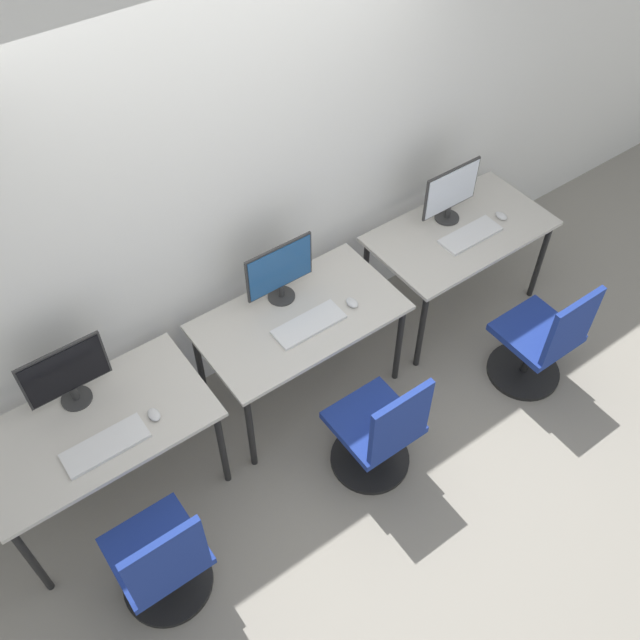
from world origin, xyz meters
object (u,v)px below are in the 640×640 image
object	(u,v)px
monitor_right	(451,192)
mouse_right	(501,216)
office_chair_right	(541,344)
mouse_center	(352,303)
monitor_left	(66,374)
mouse_left	(154,415)
keyboard_center	(309,325)
office_chair_center	(379,434)
keyboard_right	(470,235)
monitor_center	(280,271)
office_chair_left	(163,564)
keyboard_left	(105,446)

from	to	relation	value
monitor_right	mouse_right	distance (m)	0.41
office_chair_right	mouse_right	bearing A→B (deg)	67.10
mouse_center	monitor_right	size ratio (longest dim) A/B	0.20
monitor_left	mouse_left	bearing A→B (deg)	-50.42
keyboard_center	monitor_right	world-z (taller)	monitor_right
keyboard_center	mouse_right	xyz separation A→B (m)	(1.59, 0.03, 0.01)
office_chair_center	keyboard_center	bearing A→B (deg)	92.14
monitor_left	keyboard_right	bearing A→B (deg)	-6.36
mouse_right	monitor_center	bearing A→B (deg)	170.79
monitor_left	monitor_right	size ratio (longest dim) A/B	1.00
mouse_left	keyboard_center	xyz separation A→B (m)	(1.01, 0.04, -0.01)
office_chair_left	office_chair_right	bearing A→B (deg)	-2.71
office_chair_right	office_chair_center	bearing A→B (deg)	176.35
mouse_left	mouse_right	bearing A→B (deg)	1.49
monitor_left	office_chair_right	bearing A→B (deg)	-21.83
mouse_right	office_chair_right	xyz separation A→B (m)	(-0.32, -0.75, -0.37)
keyboard_left	mouse_left	distance (m)	0.28
mouse_left	keyboard_right	bearing A→B (deg)	1.30
mouse_left	office_chair_right	distance (m)	2.41
monitor_center	keyboard_right	bearing A→B (deg)	-11.91
office_chair_left	monitor_center	bearing A→B (deg)	33.88
office_chair_left	monitor_right	distance (m)	2.81
keyboard_right	mouse_right	xyz separation A→B (m)	(0.30, 0.02, 0.01)
mouse_center	keyboard_right	size ratio (longest dim) A/B	0.21
monitor_left	keyboard_left	distance (m)	0.42
monitor_right	mouse_center	bearing A→B (deg)	-165.70
mouse_left	office_chair_right	bearing A→B (deg)	-16.74
keyboard_left	keyboard_center	world-z (taller)	same
office_chair_center	monitor_right	bearing A→B (deg)	34.87
office_chair_left	mouse_right	xyz separation A→B (m)	(2.92, 0.63, 0.37)
office_chair_left	monitor_center	xyz separation A→B (m)	(1.33, 0.89, 0.57)
keyboard_center	mouse_center	xyz separation A→B (m)	(0.30, -0.01, 0.01)
office_chair_left	office_chair_center	xyz separation A→B (m)	(1.35, -0.04, 0.00)
keyboard_left	monitor_center	xyz separation A→B (m)	(1.30, 0.35, 0.20)
monitor_center	keyboard_center	size ratio (longest dim) A/B	1.03
keyboard_right	office_chair_center	bearing A→B (deg)	-152.56
monitor_center	office_chair_left	bearing A→B (deg)	-146.12
mouse_left	keyboard_right	world-z (taller)	mouse_left
monitor_left	mouse_left	world-z (taller)	monitor_left
keyboard_left	monitor_left	bearing A→B (deg)	90.00
monitor_left	office_chair_center	xyz separation A→B (m)	(1.32, -0.95, -0.57)
monitor_right	mouse_right	world-z (taller)	monitor_right
office_chair_center	office_chair_right	xyz separation A→B (m)	(1.25, -0.08, 0.00)
office_chair_left	keyboard_center	xyz separation A→B (m)	(1.33, 0.60, 0.36)
mouse_center	monitor_left	bearing A→B (deg)	168.83
mouse_center	office_chair_center	world-z (taller)	office_chair_center
mouse_left	monitor_center	distance (m)	1.08
monitor_left	keyboard_right	size ratio (longest dim) A/B	1.03
monitor_left	monitor_right	bearing A→B (deg)	-1.40
keyboard_center	office_chair_center	distance (m)	0.74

